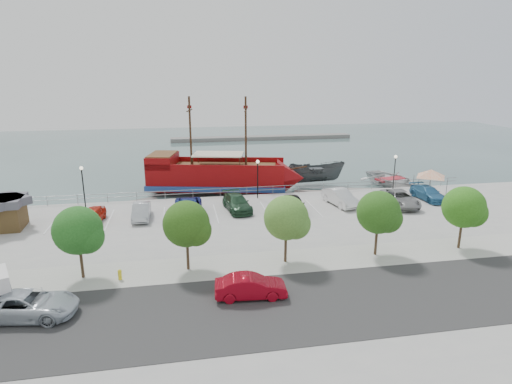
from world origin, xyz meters
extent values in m
plane|color=#3A5451|center=(0.00, 0.00, -1.00)|extent=(160.00, 160.00, 0.00)
cube|color=#9B9B9A|center=(0.00, -21.00, -0.60)|extent=(100.00, 58.00, 1.20)
cube|color=#303030|center=(0.00, -16.00, 0.01)|extent=(100.00, 8.00, 0.04)
cube|color=#A7A79E|center=(0.00, -10.00, 0.01)|extent=(100.00, 4.00, 0.05)
cylinder|color=gray|center=(0.00, 7.80, 0.95)|extent=(50.00, 0.06, 0.06)
cylinder|color=gray|center=(0.00, 7.80, 0.55)|extent=(50.00, 0.06, 0.06)
cube|color=slate|center=(10.00, 55.00, -0.60)|extent=(40.00, 3.00, 0.80)
cube|color=maroon|center=(-3.83, 13.26, 0.94)|extent=(17.10, 8.59, 2.66)
cube|color=navy|center=(-3.83, 13.26, 0.07)|extent=(17.47, 8.96, 0.61)
cone|color=maroon|center=(4.95, 11.28, 0.94)|extent=(4.27, 5.51, 4.91)
cube|color=maroon|center=(-10.32, 14.72, 2.99)|extent=(4.12, 5.67, 1.43)
cube|color=brown|center=(-10.32, 14.72, 3.76)|extent=(3.83, 5.22, 0.12)
cube|color=brown|center=(-3.34, 13.14, 2.33)|extent=(13.97, 7.32, 0.15)
cube|color=maroon|center=(-3.29, 15.65, 2.63)|extent=(16.02, 3.80, 0.72)
cube|color=maroon|center=(-4.37, 10.86, 2.63)|extent=(16.02, 3.80, 0.72)
cylinder|color=#382111|center=(-0.34, 12.47, 6.47)|extent=(0.29, 0.29, 8.39)
cylinder|color=#382111|center=(-6.83, 13.93, 6.47)|extent=(0.29, 0.29, 8.39)
cylinder|color=#382111|center=(-0.34, 12.47, 9.03)|extent=(0.81, 3.03, 0.14)
cylinder|color=#382111|center=(-6.83, 13.93, 9.03)|extent=(0.81, 3.03, 0.14)
cube|color=beige|center=(-3.63, 13.21, 3.81)|extent=(6.65, 5.10, 0.12)
cylinder|color=#382111|center=(5.65, 11.12, 2.17)|extent=(2.52, 0.72, 0.61)
imported|color=#434749|center=(9.30, 14.46, 0.42)|extent=(7.69, 3.85, 2.85)
imported|color=silver|center=(18.49, 11.73, -0.17)|extent=(7.28, 9.04, 1.66)
cube|color=slate|center=(-14.03, 9.20, -0.81)|extent=(6.82, 4.39, 0.38)
cube|color=gray|center=(8.89, 9.20, -0.78)|extent=(7.98, 4.07, 0.44)
cube|color=gray|center=(15.25, 9.20, -0.78)|extent=(7.93, 3.72, 0.44)
cube|color=#513C1F|center=(-23.67, 1.19, 1.11)|extent=(3.20, 3.20, 2.23)
cube|color=#4B4A55|center=(-23.67, 1.19, 2.48)|extent=(3.63, 3.63, 0.71)
cylinder|color=slate|center=(17.90, 5.45, 1.05)|extent=(0.08, 0.08, 2.10)
cylinder|color=slate|center=(20.35, 5.91, 1.05)|extent=(0.08, 0.08, 2.10)
cylinder|color=slate|center=(18.36, 3.01, 1.05)|extent=(0.08, 0.08, 2.10)
cylinder|color=slate|center=(20.80, 3.46, 1.05)|extent=(0.08, 0.08, 2.10)
pyramid|color=white|center=(19.35, 4.46, 2.92)|extent=(4.68, 4.68, 0.86)
imported|color=#B0B9C2|center=(-17.04, -14.50, 0.76)|extent=(5.77, 3.27, 1.52)
imported|color=maroon|center=(-4.33, -14.58, 0.72)|extent=(4.49, 1.88, 1.44)
cylinder|color=yellow|center=(-12.51, -10.80, 0.31)|extent=(0.24, 0.24, 0.61)
sphere|color=yellow|center=(-12.51, -10.80, 0.63)|extent=(0.27, 0.27, 0.27)
cylinder|color=black|center=(-18.00, 6.50, 2.00)|extent=(0.12, 0.12, 4.00)
sphere|color=#FFF2CC|center=(-18.00, 6.50, 4.10)|extent=(0.36, 0.36, 0.36)
cylinder|color=black|center=(0.00, 6.50, 2.00)|extent=(0.12, 0.12, 4.00)
sphere|color=#FFF2CC|center=(0.00, 6.50, 4.10)|extent=(0.36, 0.36, 0.36)
cylinder|color=black|center=(16.00, 6.50, 2.00)|extent=(0.12, 0.12, 4.00)
sphere|color=#FFF2CC|center=(16.00, 6.50, 4.10)|extent=(0.36, 0.36, 0.36)
cylinder|color=#473321|center=(-15.00, -10.00, 1.10)|extent=(0.20, 0.20, 2.20)
sphere|color=#1F541A|center=(-15.00, -10.00, 3.40)|extent=(3.20, 3.20, 3.20)
sphere|color=#1F541A|center=(-14.40, -10.30, 3.00)|extent=(2.20, 2.20, 2.20)
cylinder|color=#473321|center=(-8.00, -10.00, 1.10)|extent=(0.20, 0.20, 2.20)
sphere|color=#274D14|center=(-8.00, -10.00, 3.40)|extent=(3.20, 3.20, 3.20)
sphere|color=#274D14|center=(-7.40, -10.30, 3.00)|extent=(2.20, 2.20, 2.20)
cylinder|color=#473321|center=(-1.00, -10.00, 1.10)|extent=(0.20, 0.20, 2.20)
sphere|color=#457129|center=(-1.00, -10.00, 3.40)|extent=(3.20, 3.20, 3.20)
sphere|color=#457129|center=(-0.40, -10.30, 3.00)|extent=(2.20, 2.20, 2.20)
cylinder|color=#473321|center=(6.00, -10.00, 1.10)|extent=(0.20, 0.20, 2.20)
sphere|color=#265216|center=(6.00, -10.00, 3.40)|extent=(3.20, 3.20, 3.20)
sphere|color=#265216|center=(6.60, -10.30, 3.00)|extent=(2.20, 2.20, 2.20)
cylinder|color=#473321|center=(13.00, -10.00, 1.10)|extent=(0.20, 0.20, 2.20)
sphere|color=#2C6718|center=(13.00, -10.00, 3.40)|extent=(3.20, 3.20, 3.20)
sphere|color=#2C6718|center=(13.60, -10.30, 3.00)|extent=(2.20, 2.20, 2.20)
imported|color=red|center=(-16.33, 1.36, 0.70)|extent=(2.09, 4.29, 1.41)
imported|color=#B0B4BA|center=(-12.04, 1.79, 0.73)|extent=(1.55, 4.42, 1.45)
imported|color=navy|center=(-7.61, 1.67, 0.80)|extent=(2.69, 5.78, 1.60)
imported|color=#21432B|center=(-2.81, 2.71, 0.77)|extent=(2.80, 5.53, 1.54)
imported|color=black|center=(2.73, 1.31, 0.77)|extent=(2.03, 4.60, 1.54)
imported|color=silver|center=(8.01, 2.54, 0.82)|extent=(2.61, 5.23, 1.65)
imported|color=gray|center=(14.01, 1.22, 0.79)|extent=(2.98, 5.82, 1.57)
imported|color=teal|center=(18.14, 2.75, 0.71)|extent=(2.30, 5.04, 1.43)
camera|label=1|loc=(-8.21, -37.82, 13.30)|focal=30.00mm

